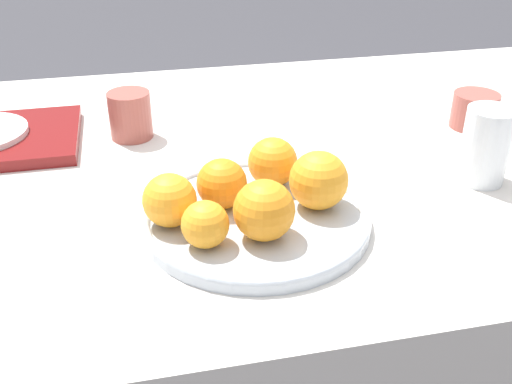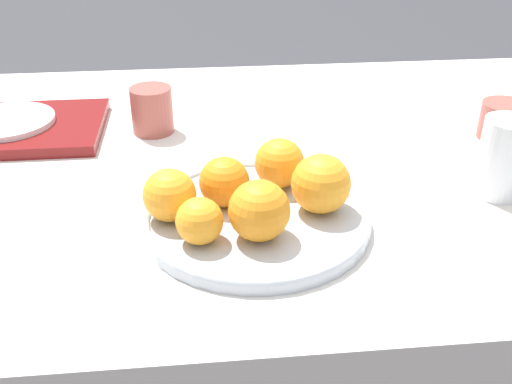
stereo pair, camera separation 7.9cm
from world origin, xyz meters
The scene contains 13 objects.
table centered at (0.00, 0.00, 0.38)m, with size 1.53×0.94×0.76m.
fruit_platter centered at (-0.08, -0.22, 0.77)m, with size 0.31×0.31×0.02m.
orange_0 centered at (-0.12, -0.18, 0.81)m, with size 0.07×0.07×0.07m.
orange_1 centered at (-0.08, -0.27, 0.82)m, with size 0.08×0.08×0.08m.
orange_2 centered at (-0.03, -0.14, 0.81)m, with size 0.07×0.07×0.07m.
orange_3 centered at (0.01, -0.21, 0.82)m, with size 0.08×0.08×0.08m.
orange_4 centered at (-0.19, -0.22, 0.81)m, with size 0.07×0.07×0.07m.
orange_5 centered at (-0.15, -0.27, 0.81)m, with size 0.06×0.06×0.06m.
water_glass centered at (0.29, -0.17, 0.82)m, with size 0.07×0.07×0.12m.
serving_tray centered at (-0.49, 0.12, 0.77)m, with size 0.33×0.22×0.02m.
side_plate centered at (-0.49, 0.12, 0.79)m, with size 0.17×0.17×0.01m.
cup_0 centered at (-0.23, 0.11, 0.80)m, with size 0.07×0.07×0.08m.
cup_1 centered at (0.38, 0.02, 0.80)m, with size 0.08×0.08×0.06m.
Camera 2 is at (-0.14, -0.90, 1.21)m, focal length 42.00 mm.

